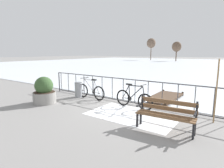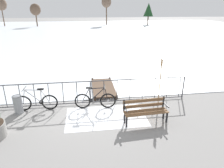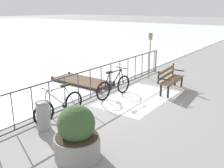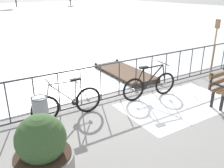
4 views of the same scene
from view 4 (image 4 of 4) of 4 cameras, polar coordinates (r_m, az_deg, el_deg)
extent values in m
plane|color=gray|center=(6.97, 3.62, -2.76)|extent=(160.00, 160.00, 0.00)
cube|color=white|center=(6.67, 15.48, -4.67)|extent=(3.05, 1.81, 0.01)
cylinder|color=#38383D|center=(6.61, 3.83, 5.58)|extent=(9.00, 0.04, 0.04)
cylinder|color=#38383D|center=(6.94, 3.63, -2.15)|extent=(9.00, 0.04, 0.04)
cylinder|color=#38383D|center=(5.66, -23.45, -4.27)|extent=(0.03, 0.03, 0.97)
cylinder|color=#38383D|center=(5.74, -17.84, -3.09)|extent=(0.03, 0.03, 0.97)
cylinder|color=#38383D|center=(5.89, -12.46, -1.93)|extent=(0.03, 0.03, 0.97)
cylinder|color=#38383D|center=(6.08, -7.38, -0.82)|extent=(0.03, 0.03, 0.97)
cylinder|color=#38383D|center=(6.32, -2.66, 0.22)|extent=(0.03, 0.03, 0.97)
cylinder|color=#38383D|center=(6.60, 1.69, 1.18)|extent=(0.03, 0.03, 0.97)
cylinder|color=#38383D|center=(6.92, 5.67, 2.04)|extent=(0.03, 0.03, 0.97)
cylinder|color=#38383D|center=(7.27, 9.28, 2.82)|extent=(0.03, 0.03, 0.97)
cylinder|color=#38383D|center=(7.65, 12.55, 3.52)|extent=(0.03, 0.03, 0.97)
cylinder|color=#38383D|center=(8.05, 15.51, 4.14)|extent=(0.03, 0.03, 0.97)
cylinder|color=#38383D|center=(8.47, 18.18, 4.69)|extent=(0.03, 0.03, 0.97)
cylinder|color=#38383D|center=(8.91, 20.60, 5.17)|extent=(0.03, 0.03, 0.97)
cylinder|color=#38383D|center=(9.37, 22.80, 5.61)|extent=(0.03, 0.03, 0.97)
cylinder|color=#38383D|center=(9.83, 24.79, 5.99)|extent=(0.03, 0.03, 0.97)
torus|color=black|center=(6.53, 5.10, -1.36)|extent=(0.66, 0.13, 0.66)
cylinder|color=gray|center=(6.53, 5.10, -1.36)|extent=(0.08, 0.07, 0.08)
torus|color=black|center=(7.10, 12.38, 0.11)|extent=(0.66, 0.13, 0.66)
cylinder|color=gray|center=(7.10, 12.38, 0.11)|extent=(0.08, 0.07, 0.08)
cylinder|color=black|center=(6.59, 7.53, 1.40)|extent=(0.08, 0.04, 0.53)
cylinder|color=black|center=(6.75, 9.77, 1.92)|extent=(0.61, 0.10, 0.59)
cylinder|color=black|center=(6.66, 9.77, 4.04)|extent=(0.63, 0.10, 0.07)
cylinder|color=black|center=(6.61, 6.35, -1.03)|extent=(0.34, 0.06, 0.05)
cylinder|color=black|center=(6.50, 6.29, 1.10)|extent=(0.32, 0.06, 0.56)
cylinder|color=black|center=(6.96, 12.16, 2.25)|extent=(0.16, 0.05, 0.59)
cube|color=black|center=(6.48, 7.51, 3.91)|extent=(0.25, 0.12, 0.05)
cylinder|color=black|center=(6.83, 11.96, 4.88)|extent=(0.08, 0.52, 0.03)
cylinder|color=black|center=(6.69, 7.57, -0.70)|extent=(0.18, 0.04, 0.18)
torus|color=black|center=(5.95, -5.64, -3.74)|extent=(0.66, 0.09, 0.66)
cylinder|color=gray|center=(5.95, -5.64, -3.74)|extent=(0.08, 0.06, 0.08)
torus|color=black|center=(5.66, -15.45, -5.81)|extent=(0.66, 0.09, 0.66)
cylinder|color=gray|center=(5.66, -15.45, -5.81)|extent=(0.08, 0.06, 0.08)
cylinder|color=#B2B2B7|center=(5.73, -8.63, -1.78)|extent=(0.08, 0.04, 0.53)
cylinder|color=#B2B2B7|center=(5.63, -11.63, -2.24)|extent=(0.61, 0.07, 0.59)
cylinder|color=#B2B2B7|center=(5.54, -11.62, 0.32)|extent=(0.63, 0.07, 0.07)
cylinder|color=#B2B2B7|center=(5.89, -7.14, -3.98)|extent=(0.34, 0.05, 0.05)
cylinder|color=#B2B2B7|center=(5.79, -7.07, -1.56)|extent=(0.32, 0.05, 0.56)
cylinder|color=#B2B2B7|center=(5.55, -15.12, -3.02)|extent=(0.16, 0.04, 0.59)
cube|color=black|center=(5.62, -8.60, 1.12)|extent=(0.24, 0.11, 0.05)
cylinder|color=black|center=(5.44, -14.82, 0.37)|extent=(0.06, 0.52, 0.03)
cylinder|color=black|center=(5.83, -8.68, -4.22)|extent=(0.18, 0.03, 0.18)
cube|color=black|center=(6.61, 24.52, -4.07)|extent=(0.05, 0.06, 0.44)
cube|color=black|center=(6.73, 22.61, -3.33)|extent=(0.05, 0.06, 0.44)
cube|color=black|center=(6.62, 22.30, 0.50)|extent=(0.05, 0.05, 0.45)
cube|color=black|center=(6.52, 24.09, -0.34)|extent=(0.07, 0.40, 0.04)
cylinder|color=gray|center=(4.15, -15.67, -18.42)|extent=(0.96, 0.96, 0.48)
cylinder|color=#38281E|center=(4.00, -16.03, -15.68)|extent=(0.88, 0.88, 0.02)
sphere|color=#38562D|center=(3.85, -16.46, -12.35)|extent=(0.77, 0.77, 0.77)
cylinder|color=gray|center=(5.47, -16.46, -6.57)|extent=(0.34, 0.34, 0.72)
torus|color=#545558|center=(5.32, -16.87, -3.14)|extent=(0.35, 0.35, 0.02)
cylinder|color=#937047|center=(8.72, 22.76, 6.48)|extent=(0.04, 0.04, 1.70)
cube|color=#937047|center=(8.54, 23.72, 12.89)|extent=(0.03, 0.16, 0.28)
cube|color=#4C3828|center=(8.64, 2.97, 2.96)|extent=(1.10, 2.50, 0.06)
cylinder|color=#35271C|center=(7.42, 5.35, -0.43)|extent=(0.10, 0.10, 0.20)
cylinder|color=#35271C|center=(8.03, 11.00, 0.97)|extent=(0.10, 0.10, 0.20)
cylinder|color=#35271C|center=(9.41, -3.90, 4.37)|extent=(0.10, 0.10, 0.20)
cylinder|color=#35271C|center=(9.90, 1.17, 5.27)|extent=(0.10, 0.10, 0.20)
camera|label=1|loc=(7.75, 68.73, 2.76)|focal=29.74mm
camera|label=2|loc=(4.90, 98.65, 10.72)|focal=32.23mm
camera|label=3|loc=(2.58, -124.05, -8.84)|focal=40.42mm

